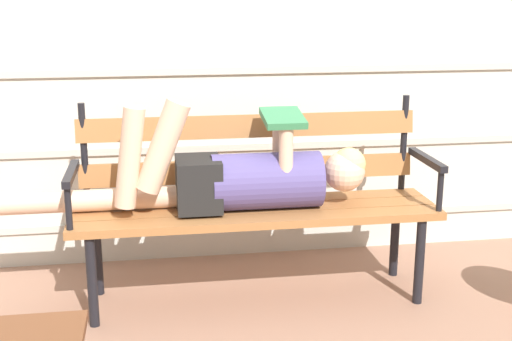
{
  "coord_description": "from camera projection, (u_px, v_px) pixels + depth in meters",
  "views": [
    {
      "loc": [
        -0.46,
        -2.79,
        1.43
      ],
      "look_at": [
        0.0,
        0.17,
        0.63
      ],
      "focal_mm": 47.72,
      "sensor_mm": 36.0,
      "label": 1
    }
  ],
  "objects": [
    {
      "name": "reclining_person",
      "position": [
        237.0,
        176.0,
        3.09
      ],
      "size": [
        1.66,
        0.26,
        0.53
      ],
      "color": "#514784"
    },
    {
      "name": "ground_plane",
      "position": [
        262.0,
        313.0,
        3.1
      ],
      "size": [
        12.0,
        12.0,
        0.0
      ],
      "primitive_type": "plane",
      "color": "#936B56"
    },
    {
      "name": "house_siding",
      "position": [
        238.0,
        30.0,
        3.51
      ],
      "size": [
        5.14,
        0.08,
        2.45
      ],
      "color": "beige",
      "rests_on": "ground"
    },
    {
      "name": "park_bench",
      "position": [
        254.0,
        193.0,
        3.19
      ],
      "size": [
        1.69,
        0.43,
        0.93
      ],
      "color": "#9E6638",
      "rests_on": "ground"
    }
  ]
}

